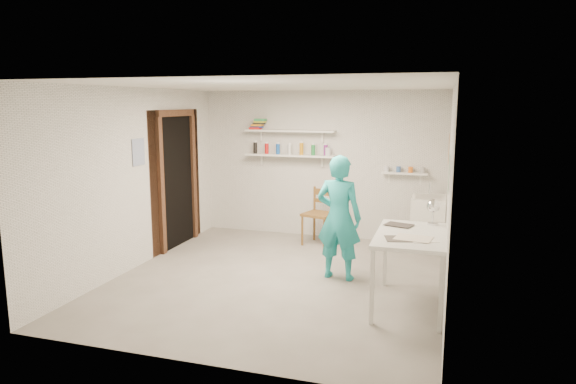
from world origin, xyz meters
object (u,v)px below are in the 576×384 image
(work_table, at_px, (410,270))
(desk_lamp, at_px, (433,206))
(wall_clock, at_px, (341,194))
(belfast_sink, at_px, (429,207))
(man, at_px, (339,218))
(wooden_chair, at_px, (319,214))

(work_table, relative_size, desk_lamp, 8.00)
(wall_clock, bearing_deg, work_table, -37.24)
(belfast_sink, bearing_deg, work_table, -92.94)
(belfast_sink, distance_m, man, 1.79)
(wooden_chair, distance_m, desk_lamp, 2.46)
(belfast_sink, relative_size, work_table, 0.49)
(belfast_sink, xyz_separation_m, man, (-1.04, -1.45, 0.09))
(wooden_chair, relative_size, work_table, 0.79)
(man, height_order, wall_clock, man)
(desk_lamp, bearing_deg, work_table, -112.42)
(man, distance_m, wall_clock, 0.34)
(wall_clock, bearing_deg, desk_lamp, -13.41)
(belfast_sink, xyz_separation_m, wall_clock, (-1.06, -1.23, 0.35))
(belfast_sink, height_order, desk_lamp, desk_lamp)
(man, height_order, wooden_chair, man)
(belfast_sink, distance_m, wall_clock, 1.66)
(belfast_sink, bearing_deg, desk_lamp, -86.76)
(work_table, bearing_deg, belfast_sink, 87.06)
(work_table, bearing_deg, man, 143.36)
(man, bearing_deg, wooden_chair, -61.15)
(wall_clock, xyz_separation_m, desk_lamp, (1.16, -0.42, -0.01))
(belfast_sink, bearing_deg, wooden_chair, 179.67)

